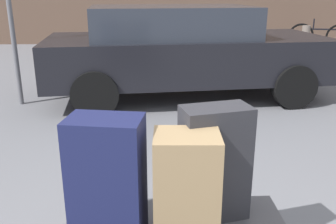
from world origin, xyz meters
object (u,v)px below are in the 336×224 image
object	(u,v)px
suitcase_tan_stacked_top	(186,189)
bicycle_leaning	(320,36)
bollard_kerb_near	(257,39)
suitcase_navy_front_right	(107,181)
bollard_kerb_mid	(305,39)
suitcase_charcoal_rear_right	(215,163)
parked_car	(183,49)

from	to	relation	value
suitcase_tan_stacked_top	bicycle_leaning	size ratio (longest dim) A/B	0.36
bollard_kerb_near	suitcase_navy_front_right	bearing A→B (deg)	-110.46
suitcase_tan_stacked_top	bollard_kerb_mid	size ratio (longest dim) A/B	0.85
suitcase_tan_stacked_top	bollard_kerb_near	bearing A→B (deg)	74.75
suitcase_navy_front_right	bicycle_leaning	size ratio (longest dim) A/B	0.41
bollard_kerb_near	bollard_kerb_mid	world-z (taller)	same
bollard_kerb_mid	suitcase_navy_front_right	bearing A→B (deg)	-118.09
suitcase_charcoal_rear_right	bollard_kerb_near	distance (m)	8.53
suitcase_charcoal_rear_right	suitcase_tan_stacked_top	distance (m)	0.29
suitcase_tan_stacked_top	suitcase_charcoal_rear_right	bearing A→B (deg)	52.81
bollard_kerb_near	bollard_kerb_mid	bearing A→B (deg)	0.00
suitcase_tan_stacked_top	bollard_kerb_mid	distance (m)	9.30
suitcase_navy_front_right	parked_car	distance (m)	4.13
suitcase_navy_front_right	bollard_kerb_near	world-z (taller)	suitcase_navy_front_right
suitcase_tan_stacked_top	suitcase_navy_front_right	xyz separation A→B (m)	(-0.42, 0.03, 0.04)
bicycle_leaning	suitcase_navy_front_right	bearing A→B (deg)	-119.76
suitcase_charcoal_rear_right	suitcase_navy_front_right	bearing A→B (deg)	-175.66
parked_car	bollard_kerb_near	bearing A→B (deg)	60.93
bicycle_leaning	suitcase_charcoal_rear_right	bearing A→B (deg)	-117.31
suitcase_charcoal_rear_right	suitcase_navy_front_right	xyz separation A→B (m)	(-0.60, -0.20, 0.01)
suitcase_charcoal_rear_right	suitcase_tan_stacked_top	xyz separation A→B (m)	(-0.19, -0.22, -0.04)
bicycle_leaning	bollard_kerb_near	distance (m)	2.16
suitcase_tan_stacked_top	parked_car	xyz separation A→B (m)	(0.32, 4.10, 0.11)
suitcase_tan_stacked_top	suitcase_navy_front_right	world-z (taller)	suitcase_navy_front_right
suitcase_charcoal_rear_right	suitcase_tan_stacked_top	size ratio (longest dim) A/B	1.12
suitcase_tan_stacked_top	bollard_kerb_near	xyz separation A→B (m)	(2.70, 8.37, -0.28)
suitcase_navy_front_right	suitcase_charcoal_rear_right	bearing A→B (deg)	27.47
suitcase_charcoal_rear_right	suitcase_tan_stacked_top	world-z (taller)	suitcase_charcoal_rear_right
parked_car	bollard_kerb_near	distance (m)	4.91
suitcase_charcoal_rear_right	bicycle_leaning	size ratio (longest dim) A/B	0.40
suitcase_charcoal_rear_right	bollard_kerb_near	world-z (taller)	suitcase_charcoal_rear_right
parked_car	bicycle_leaning	world-z (taller)	parked_car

